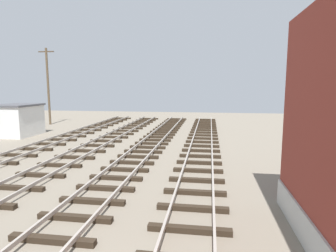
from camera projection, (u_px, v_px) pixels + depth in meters
The scene contains 2 objects.
control_hut at pixel (18, 120), 24.66m from camera, with size 3.00×3.80×2.76m.
utility_pole_far at pixel (48, 85), 31.55m from camera, with size 1.80×0.24×8.49m.
Camera 1 is at (1.30, -3.34, 4.28)m, focal length 30.17 mm.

